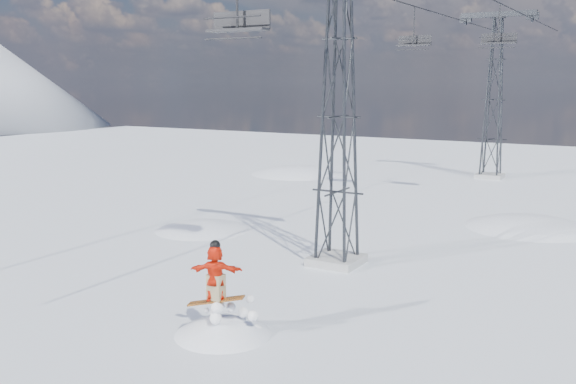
% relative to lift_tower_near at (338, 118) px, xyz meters
% --- Properties ---
extents(ground, '(120.00, 120.00, 0.00)m').
position_rel_lift_tower_near_xyz_m(ground, '(-0.80, -8.00, -5.47)').
color(ground, white).
rests_on(ground, ground).
extents(snow_terrain, '(39.00, 37.00, 22.00)m').
position_rel_lift_tower_near_xyz_m(snow_terrain, '(-5.57, 13.24, -15.06)').
color(snow_terrain, white).
rests_on(snow_terrain, ground).
extents(lift_tower_near, '(5.20, 1.80, 11.43)m').
position_rel_lift_tower_near_xyz_m(lift_tower_near, '(0.00, 0.00, 0.00)').
color(lift_tower_near, '#999999').
rests_on(lift_tower_near, ground).
extents(lift_tower_far, '(5.20, 1.80, 11.43)m').
position_rel_lift_tower_near_xyz_m(lift_tower_far, '(0.00, 25.00, 0.00)').
color(lift_tower_far, '#999999').
rests_on(lift_tower_far, ground).
extents(lift_chair_near, '(2.21, 0.64, 2.74)m').
position_rel_lift_tower_near_xyz_m(lift_chair_near, '(-2.20, -3.08, 3.19)').
color(lift_chair_near, black).
rests_on(lift_chair_near, ground).
extents(lift_chair_mid, '(1.88, 0.54, 2.33)m').
position_rel_lift_tower_near_xyz_m(lift_chair_mid, '(2.20, 15.21, 3.52)').
color(lift_chair_mid, black).
rests_on(lift_chair_mid, ground).
extents(lift_chair_far, '(1.92, 0.55, 2.38)m').
position_rel_lift_tower_near_xyz_m(lift_chair_far, '(-2.20, 14.28, 3.48)').
color(lift_chair_far, black).
rests_on(lift_chair_far, ground).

